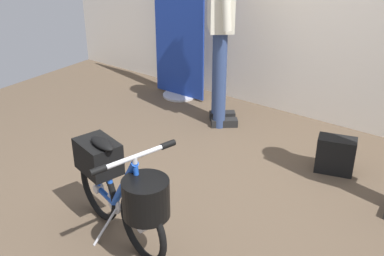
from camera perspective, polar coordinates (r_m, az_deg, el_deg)
ground_plane at (r=3.19m, az=-0.76°, el=-10.41°), size 6.06×6.06×0.00m
floor_banner_stand at (r=4.78m, az=-1.59°, el=13.05°), size 0.60×0.36×1.82m
folding_bike_foreground at (r=2.81m, az=-8.51°, el=-7.20°), size 0.93×0.52×0.68m
visitor_browsing at (r=4.09m, az=3.55°, el=14.18°), size 0.39×0.42×1.81m
backpack_on_floor at (r=3.75m, az=16.94°, el=-3.14°), size 0.31×0.24×0.29m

